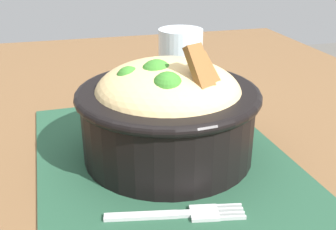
{
  "coord_description": "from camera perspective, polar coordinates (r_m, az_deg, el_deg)",
  "views": [
    {
      "loc": [
        0.42,
        -0.09,
        0.96
      ],
      "look_at": [
        0.01,
        0.02,
        0.78
      ],
      "focal_mm": 43.83,
      "sensor_mm": 36.0,
      "label": 1
    }
  ],
  "objects": [
    {
      "name": "fork",
      "position": [
        0.39,
        1.93,
        -13.6
      ],
      "size": [
        0.04,
        0.13,
        0.0
      ],
      "color": "#B7B7B7",
      "rests_on": "placemat"
    },
    {
      "name": "bowl",
      "position": [
        0.46,
        -0.02,
        0.83
      ],
      "size": [
        0.21,
        0.21,
        0.14
      ],
      "color": "black",
      "rests_on": "placemat"
    },
    {
      "name": "placemat",
      "position": [
        0.47,
        -0.07,
        -7.09
      ],
      "size": [
        0.41,
        0.29,
        0.0
      ],
      "primitive_type": "cube",
      "rotation": [
        0.0,
        0.0,
        0.03
      ],
      "color": "#1E422D",
      "rests_on": "table"
    },
    {
      "name": "table",
      "position": [
        0.52,
        -2.53,
        -11.77
      ],
      "size": [
        1.27,
        0.96,
        0.72
      ],
      "color": "brown",
      "rests_on": "ground_plane"
    },
    {
      "name": "drinking_glass",
      "position": [
        0.71,
        1.73,
        7.47
      ],
      "size": [
        0.07,
        0.07,
        0.1
      ],
      "color": "silver",
      "rests_on": "table"
    }
  ]
}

